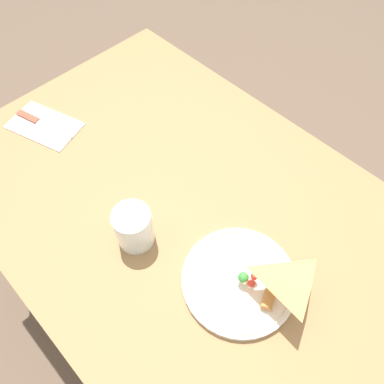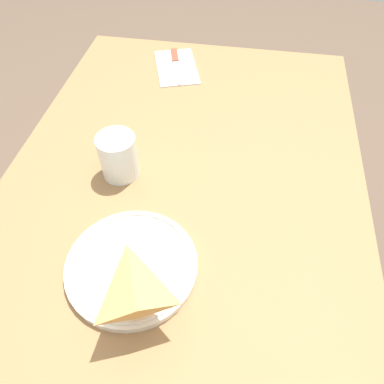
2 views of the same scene
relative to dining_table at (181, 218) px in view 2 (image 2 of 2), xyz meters
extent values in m
plane|color=brown|center=(0.00, 0.00, -0.65)|extent=(6.00, 6.00, 0.00)
cube|color=olive|center=(0.00, 0.00, 0.08)|extent=(1.30, 0.82, 0.03)
cube|color=#4C3823|center=(-0.60, -0.36, -0.29)|extent=(0.06, 0.06, 0.72)
cube|color=#4C3823|center=(-0.60, 0.36, -0.29)|extent=(0.06, 0.06, 0.72)
cylinder|color=silver|center=(0.20, -0.05, 0.11)|extent=(0.25, 0.25, 0.02)
torus|color=silver|center=(0.20, -0.05, 0.11)|extent=(0.23, 0.23, 0.01)
pyramid|color=tan|center=(0.20, -0.05, 0.12)|extent=(0.16, 0.14, 0.02)
cylinder|color=#B77A3D|center=(0.26, -0.03, 0.13)|extent=(0.06, 0.09, 0.02)
sphere|color=#EFDB93|center=(0.22, -0.06, 0.14)|extent=(0.01, 0.01, 0.01)
sphere|color=#388433|center=(0.21, -0.05, 0.14)|extent=(0.02, 0.02, 0.02)
sphere|color=red|center=(0.22, -0.04, 0.14)|extent=(0.02, 0.02, 0.02)
sphere|color=red|center=(0.23, -0.05, 0.14)|extent=(0.02, 0.02, 0.02)
cylinder|color=white|center=(-0.04, -0.14, 0.15)|extent=(0.09, 0.09, 0.10)
cylinder|color=#F4CC66|center=(-0.04, -0.14, 0.14)|extent=(0.08, 0.08, 0.08)
torus|color=white|center=(-0.04, -0.14, 0.20)|extent=(0.09, 0.09, 0.00)
cube|color=white|center=(-0.49, -0.10, 0.10)|extent=(0.23, 0.17, 0.00)
cube|color=#99422D|center=(-0.55, -0.12, 0.10)|extent=(0.08, 0.04, 0.01)
cube|color=silver|center=(-0.46, -0.09, 0.10)|extent=(0.12, 0.05, 0.00)
ellipsoid|color=silver|center=(-0.41, -0.08, 0.10)|extent=(0.02, 0.02, 0.00)
camera|label=1|loc=(0.33, -0.33, 0.89)|focal=35.00mm
camera|label=2|loc=(0.53, 0.12, 0.73)|focal=35.00mm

